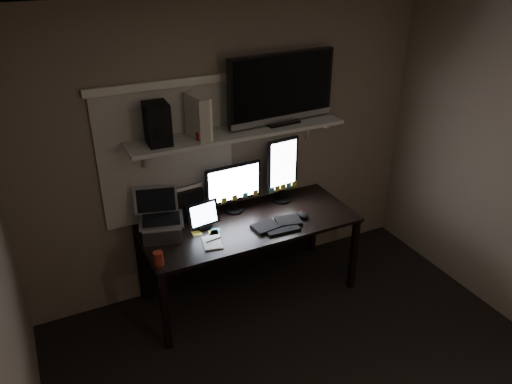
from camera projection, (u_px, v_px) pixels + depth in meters
ceiling at (383, 28)px, 2.22m from camera, size 3.60×3.60×0.00m
back_wall at (230, 149)px, 4.24m from camera, size 3.60×0.00×3.60m
left_wall at (7, 367)px, 2.10m from camera, size 0.00×3.60×3.60m
window_blinds at (168, 156)px, 3.99m from camera, size 1.10×0.02×1.10m
desk at (243, 233)px, 4.35m from camera, size 1.80×0.75×0.73m
wall_shelf at (238, 132)px, 4.00m from camera, size 1.80×0.35×0.03m
monitor_landscape at (234, 188)px, 4.24m from camera, size 0.51×0.07×0.44m
monitor_portrait at (282, 170)px, 4.38m from camera, size 0.31×0.08×0.60m
keyboard at (277, 224)px, 4.12m from camera, size 0.44×0.19×0.03m
mouse at (303, 215)px, 4.24m from camera, size 0.08×0.12×0.04m
notepad at (212, 243)px, 3.89m from camera, size 0.18×0.22×0.01m
tablet at (203, 215)px, 4.04m from camera, size 0.28×0.15×0.23m
file_sorter at (188, 203)px, 4.16m from camera, size 0.24×0.13×0.30m
laptop at (161, 216)px, 3.88m from camera, size 0.40×0.36×0.38m
cup at (158, 259)px, 3.61m from camera, size 0.08×0.08×0.11m
sticky_notes at (215, 235)px, 3.99m from camera, size 0.36×0.29×0.00m
tv at (281, 89)px, 4.02m from camera, size 0.97×0.23×0.57m
game_console at (198, 117)px, 3.78m from camera, size 0.13×0.29×0.33m
speaker at (157, 124)px, 3.66m from camera, size 0.18×0.22×0.31m
bottles at (204, 129)px, 3.78m from camera, size 0.24×0.09×0.15m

